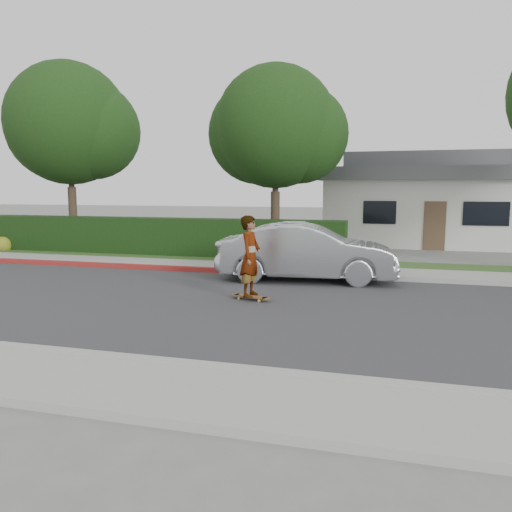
% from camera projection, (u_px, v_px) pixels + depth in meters
% --- Properties ---
extents(ground, '(120.00, 120.00, 0.00)m').
position_uv_depth(ground, '(130.00, 299.00, 12.01)').
color(ground, slate).
rests_on(ground, ground).
extents(road, '(60.00, 8.00, 0.01)m').
position_uv_depth(road, '(130.00, 299.00, 12.01)').
color(road, '#2D2D30').
rests_on(road, ground).
extents(curb_near, '(60.00, 0.20, 0.15)m').
position_uv_depth(curb_near, '(3.00, 348.00, 8.08)').
color(curb_near, '#9E9E99').
rests_on(curb_near, ground).
extents(curb_far, '(60.00, 0.20, 0.15)m').
position_uv_depth(curb_far, '(195.00, 269.00, 15.92)').
color(curb_far, '#9E9E99').
rests_on(curb_far, ground).
extents(curb_red_section, '(12.00, 0.21, 0.15)m').
position_uv_depth(curb_red_section, '(60.00, 263.00, 17.22)').
color(curb_red_section, maroon).
rests_on(curb_red_section, ground).
extents(sidewalk_far, '(60.00, 1.60, 0.12)m').
position_uv_depth(sidewalk_far, '(205.00, 266.00, 16.78)').
color(sidewalk_far, gray).
rests_on(sidewalk_far, ground).
extents(planting_strip, '(60.00, 1.60, 0.10)m').
position_uv_depth(planting_strip, '(221.00, 259.00, 18.31)').
color(planting_strip, '#2D4C1E').
rests_on(planting_strip, ground).
extents(hedge, '(15.00, 1.00, 1.50)m').
position_uv_depth(hedge, '(153.00, 237.00, 19.57)').
color(hedge, black).
rests_on(hedge, ground).
extents(tree_left, '(5.99, 5.21, 8.00)m').
position_uv_depth(tree_left, '(71.00, 127.00, 21.56)').
color(tree_left, '#33261C').
rests_on(tree_left, ground).
extents(tree_center, '(5.66, 4.84, 7.44)m').
position_uv_depth(tree_center, '(276.00, 131.00, 19.75)').
color(tree_center, '#33261C').
rests_on(tree_center, ground).
extents(house, '(10.60, 8.60, 4.30)m').
position_uv_depth(house, '(433.00, 199.00, 24.94)').
color(house, beige).
rests_on(house, ground).
extents(skateboard, '(1.06, 0.47, 0.10)m').
position_uv_depth(skateboard, '(250.00, 297.00, 11.84)').
color(skateboard, gold).
rests_on(skateboard, ground).
extents(skateboarder, '(0.52, 0.74, 1.91)m').
position_uv_depth(skateboarder, '(250.00, 256.00, 11.70)').
color(skateboarder, white).
rests_on(skateboarder, skateboard).
extents(car_silver, '(5.18, 2.25, 1.66)m').
position_uv_depth(car_silver, '(307.00, 252.00, 14.28)').
color(car_silver, '#A5A7AC').
rests_on(car_silver, ground).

